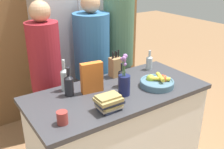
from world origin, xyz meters
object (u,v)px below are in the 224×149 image
book_stack (109,103)px  bottle_water (65,79)px  person_in_blue (92,64)px  person_in_red_tee (119,50)px  cereal_box (92,77)px  coffee_mug (62,117)px  refrigerator (74,46)px  bottle_oil (122,77)px  bottle_wine (69,85)px  fruit_bowl (157,82)px  bottle_vinegar (149,62)px  knife_block (116,67)px  flower_vase (124,82)px  person_at_sink (47,75)px

book_stack → bottle_water: bearing=105.3°
person_in_blue → person_in_red_tee: size_ratio=0.92×
cereal_box → coffee_mug: 0.52m
refrigerator → bottle_oil: 1.13m
refrigerator → bottle_wine: 1.17m
fruit_bowl → bottle_vinegar: size_ratio=1.48×
fruit_bowl → person_in_red_tee: (0.09, 0.74, 0.08)m
fruit_bowl → bottle_water: bottle_water is taller
bottle_vinegar → cereal_box: bearing=-171.1°
fruit_bowl → bottle_vinegar: bottle_vinegar is taller
fruit_bowl → knife_block: (-0.18, 0.39, 0.06)m
person_in_red_tee → bottle_water: bearing=-170.7°
bottle_oil → refrigerator: bearing=85.7°
fruit_bowl → flower_vase: 0.36m
refrigerator → cereal_box: 1.13m
flower_vase → person_in_blue: (0.11, 0.71, -0.09)m
flower_vase → cereal_box: bearing=133.4°
cereal_box → bottle_vinegar: bearing=8.9°
fruit_bowl → person_in_red_tee: size_ratio=0.17×
person_in_red_tee → fruit_bowl: bearing=-111.5°
coffee_mug → knife_block: bearing=31.7°
fruit_bowl → knife_block: bearing=114.9°
fruit_bowl → book_stack: size_ratio=1.44×
coffee_mug → bottle_wine: 0.42m
knife_block → person_at_sink: (-0.57, 0.34, -0.08)m
bottle_oil → person_at_sink: size_ratio=0.13×
bottle_vinegar → refrigerator: bearing=112.0°
fruit_bowl → flower_vase: flower_vase is taller
refrigerator → person_in_blue: size_ratio=1.18×
refrigerator → fruit_bowl: refrigerator is taller
book_stack → person_in_red_tee: size_ratio=0.12×
cereal_box → bottle_oil: 0.28m
bottle_water → refrigerator: bearing=59.6°
cereal_box → bottle_water: bottle_water is taller
bottle_wine → book_stack: bearing=-69.2°
knife_block → bottle_oil: bearing=-110.5°
refrigerator → knife_block: bearing=-90.1°
refrigerator → book_stack: size_ratio=9.28×
refrigerator → bottle_oil: (-0.09, -1.13, 0.01)m
knife_block → book_stack: size_ratio=1.24×
bottle_oil → person_in_blue: (0.02, 0.57, -0.06)m
bottle_oil → fruit_bowl: bearing=-32.9°
bottle_vinegar → bottle_wine: bottle_wine is taller
bottle_vinegar → fruit_bowl: bearing=-120.8°
bottle_oil → bottle_water: (-0.45, 0.21, 0.02)m
bottle_vinegar → person_at_sink: bearing=157.8°
fruit_bowl → flower_vase: (-0.35, 0.03, 0.08)m
book_stack → cereal_box: bearing=82.1°
book_stack → bottle_vinegar: bearing=29.7°
cereal_box → person_in_red_tee: bearing=38.7°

